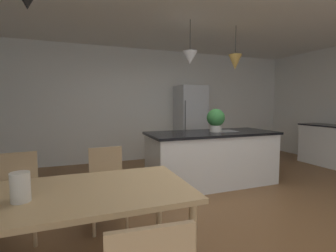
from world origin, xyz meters
The scene contains 11 objects.
ground_plane centered at (0.00, 0.00, -0.02)m, with size 10.00×8.40×0.04m, color brown.
wall_back_kitchen centered at (0.00, 3.26, 1.35)m, with size 10.00×0.12×2.70m, color white.
dining_table centered at (-1.73, -0.66, 0.66)m, with size 1.98×0.94×0.72m.
chair_far_right centered at (-1.28, 0.18, 0.47)m, with size 0.40×0.40×0.87m.
chair_far_left centered at (-2.18, 0.18, 0.47)m, with size 0.43×0.43×0.87m.
kitchen_island centered at (0.56, 1.00, 0.46)m, with size 2.20×0.92×0.91m.
refrigerator centered at (1.04, 2.86, 0.91)m, with size 0.67×0.67×1.82m.
pendant_over_island_main centered at (0.13, 1.00, 2.11)m, with size 0.24×0.24×0.69m.
pendant_over_island_aux centered at (0.98, 1.00, 2.09)m, with size 0.23×0.23×0.73m.
potted_plant_on_island centered at (0.62, 1.00, 1.12)m, with size 0.31×0.31×0.39m.
vase_on_dining_table centered at (-1.94, -0.75, 0.82)m, with size 0.12×0.12×0.20m.
Camera 1 is at (-1.55, -2.54, 1.37)m, focal length 25.60 mm.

